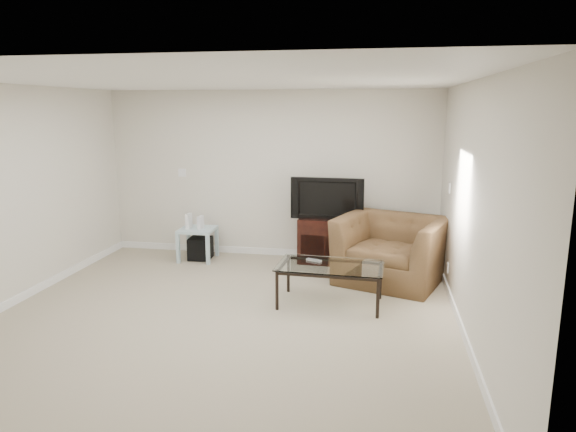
% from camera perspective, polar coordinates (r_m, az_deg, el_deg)
% --- Properties ---
extents(floor, '(5.00, 5.00, 0.00)m').
position_cam_1_polar(floor, '(5.72, -7.20, -11.14)').
color(floor, tan).
rests_on(floor, ground).
extents(ceiling, '(5.00, 5.00, 0.00)m').
position_cam_1_polar(ceiling, '(5.28, -7.92, 14.72)').
color(ceiling, white).
rests_on(ceiling, ground).
extents(wall_back, '(5.00, 0.02, 2.50)m').
position_cam_1_polar(wall_back, '(7.75, -1.96, 4.62)').
color(wall_back, silver).
rests_on(wall_back, ground).
extents(wall_left, '(0.02, 5.00, 2.50)m').
position_cam_1_polar(wall_left, '(6.56, -28.85, 1.82)').
color(wall_left, silver).
rests_on(wall_left, ground).
extents(wall_right, '(0.02, 5.00, 2.50)m').
position_cam_1_polar(wall_right, '(5.19, 19.80, 0.30)').
color(wall_right, silver).
rests_on(wall_right, ground).
extents(plate_back, '(0.12, 0.02, 0.12)m').
position_cam_1_polar(plate_back, '(8.15, -11.68, 4.73)').
color(plate_back, white).
rests_on(plate_back, wall_back).
extents(plate_right_switch, '(0.02, 0.09, 0.13)m').
position_cam_1_polar(plate_right_switch, '(6.75, 17.51, 2.99)').
color(plate_right_switch, white).
rests_on(plate_right_switch, wall_right).
extents(plate_right_outlet, '(0.02, 0.08, 0.12)m').
position_cam_1_polar(plate_right_outlet, '(6.66, 17.32, -5.50)').
color(plate_right_outlet, white).
rests_on(plate_right_outlet, wall_right).
extents(tv_stand, '(0.83, 0.60, 0.67)m').
position_cam_1_polar(tv_stand, '(7.57, 4.42, -2.64)').
color(tv_stand, black).
rests_on(tv_stand, floor).
extents(dvd_player, '(0.46, 0.33, 0.06)m').
position_cam_1_polar(dvd_player, '(7.48, 4.40, -1.06)').
color(dvd_player, black).
rests_on(dvd_player, tv_stand).
extents(television, '(0.98, 0.22, 0.60)m').
position_cam_1_polar(television, '(7.41, 4.46, 2.07)').
color(television, black).
rests_on(television, tv_stand).
extents(side_table, '(0.51, 0.51, 0.48)m').
position_cam_1_polar(side_table, '(7.80, -9.98, -3.07)').
color(side_table, silver).
rests_on(side_table, floor).
extents(subwoofer, '(0.34, 0.34, 0.32)m').
position_cam_1_polar(subwoofer, '(7.83, -9.70, -3.54)').
color(subwoofer, black).
rests_on(subwoofer, floor).
extents(game_console, '(0.05, 0.16, 0.22)m').
position_cam_1_polar(game_console, '(7.74, -10.96, -0.55)').
color(game_console, white).
rests_on(game_console, side_table).
extents(game_case, '(0.06, 0.14, 0.19)m').
position_cam_1_polar(game_case, '(7.68, -9.69, -0.71)').
color(game_case, silver).
rests_on(game_case, side_table).
extents(recliner, '(1.51, 1.23, 1.14)m').
position_cam_1_polar(recliner, '(6.79, 11.40, -2.50)').
color(recliner, '#4C361C').
rests_on(recliner, floor).
extents(coffee_table, '(1.23, 0.73, 0.47)m').
position_cam_1_polar(coffee_table, '(5.99, 4.70, -7.62)').
color(coffee_table, black).
rests_on(coffee_table, floor).
extents(remote, '(0.19, 0.12, 0.02)m').
position_cam_1_polar(remote, '(6.04, 2.90, -4.93)').
color(remote, '#B2B2B7').
rests_on(remote, coffee_table).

